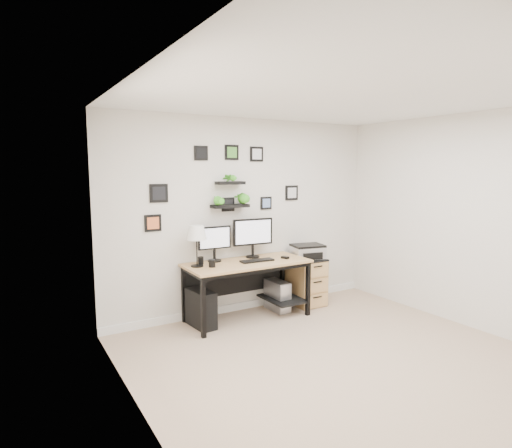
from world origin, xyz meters
TOP-DOWN VIEW (x-y plane):
  - room at (0.00, 1.98)m, footprint 4.00×4.00m
  - desk at (-0.17, 1.67)m, footprint 1.60×0.70m
  - monitor_left at (-0.55, 1.87)m, footprint 0.44×0.18m
  - monitor_right at (-0.00, 1.83)m, footprint 0.57×0.20m
  - keyboard at (-0.08, 1.59)m, footprint 0.45×0.16m
  - mouse at (0.33, 1.55)m, footprint 0.09×0.11m
  - table_lamp at (-0.86, 1.72)m, footprint 0.25×0.25m
  - mug at (-0.71, 1.60)m, footprint 0.08×0.08m
  - pen_cup at (-0.77, 1.81)m, footprint 0.07×0.07m
  - pc_tower_black at (-0.83, 1.67)m, footprint 0.25×0.48m
  - pc_tower_grey at (0.31, 1.70)m, footprint 0.19×0.42m
  - file_cabinet at (0.82, 1.72)m, footprint 0.43×0.53m
  - printer at (0.83, 1.71)m, footprint 0.49×0.42m
  - wall_decor at (-0.30, 1.93)m, footprint 2.25×0.18m

SIDE VIEW (x-z plane):
  - room at x=0.00m, z-range -1.95..2.05m
  - pc_tower_grey at x=0.31m, z-range 0.00..0.41m
  - pc_tower_black at x=-0.83m, z-range 0.00..0.46m
  - file_cabinet at x=0.82m, z-range 0.00..0.67m
  - desk at x=-0.17m, z-range 0.25..1.00m
  - keyboard at x=-0.08m, z-range 0.75..0.77m
  - mouse at x=0.33m, z-range 0.75..0.78m
  - printer at x=0.83m, z-range 0.67..0.87m
  - mug at x=-0.71m, z-range 0.75..0.84m
  - pen_cup at x=-0.77m, z-range 0.75..0.84m
  - monitor_left at x=-0.55m, z-range 0.79..1.24m
  - monitor_right at x=0.00m, z-range 0.80..1.32m
  - table_lamp at x=-0.86m, z-range 0.90..1.41m
  - wall_decor at x=-0.30m, z-range 1.13..2.19m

